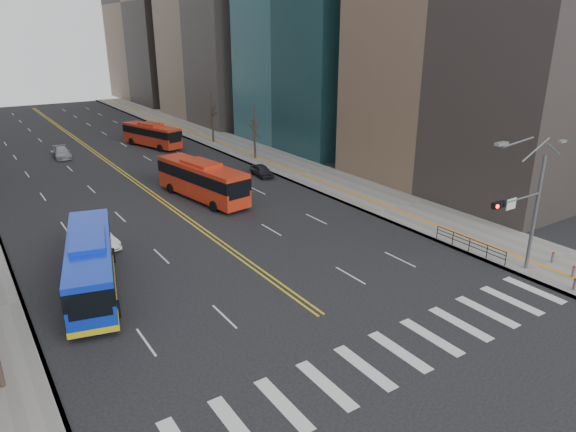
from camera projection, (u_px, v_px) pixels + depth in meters
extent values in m
plane|color=black|center=(382.00, 359.00, 25.54)|extent=(220.00, 220.00, 0.00)
cube|color=gray|center=(246.00, 150.00, 69.83)|extent=(7.00, 130.00, 0.15)
cube|color=silver|center=(235.00, 426.00, 21.23)|extent=(0.70, 4.00, 0.01)
cube|color=silver|center=(283.00, 404.00, 22.46)|extent=(0.70, 4.00, 0.01)
cube|color=silver|center=(326.00, 385.00, 23.69)|extent=(0.70, 4.00, 0.01)
cube|color=silver|center=(364.00, 367.00, 24.92)|extent=(0.70, 4.00, 0.01)
cube|color=silver|center=(399.00, 351.00, 26.16)|extent=(0.70, 4.00, 0.01)
cube|color=silver|center=(431.00, 337.00, 27.39)|extent=(0.70, 4.00, 0.01)
cube|color=silver|center=(460.00, 324.00, 28.62)|extent=(0.70, 4.00, 0.01)
cube|color=silver|center=(487.00, 311.00, 29.86)|extent=(0.70, 4.00, 0.01)
cube|color=silver|center=(511.00, 300.00, 31.09)|extent=(0.70, 4.00, 0.01)
cube|color=silver|center=(534.00, 290.00, 32.32)|extent=(0.70, 4.00, 0.01)
cube|color=gold|center=(94.00, 153.00, 68.44)|extent=(0.15, 100.00, 0.01)
cube|color=gold|center=(97.00, 152.00, 68.65)|extent=(0.15, 100.00, 0.01)
cube|color=brown|center=(161.00, 3.00, 114.02)|extent=(18.00, 30.00, 42.00)
cylinder|color=slate|center=(535.00, 215.00, 33.67)|extent=(0.24, 0.24, 8.00)
cylinder|color=slate|center=(518.00, 199.00, 31.98)|extent=(4.50, 0.12, 0.12)
cube|color=black|center=(499.00, 205.00, 30.96)|extent=(1.10, 0.28, 0.38)
cylinder|color=#FF190C|center=(497.00, 206.00, 30.66)|extent=(0.24, 0.08, 0.24)
cylinder|color=black|center=(501.00, 205.00, 30.84)|extent=(0.24, 0.08, 0.24)
cylinder|color=black|center=(505.00, 204.00, 31.02)|extent=(0.24, 0.08, 0.24)
cube|color=silver|center=(511.00, 204.00, 31.71)|extent=(0.90, 0.06, 0.70)
cube|color=#999993|center=(502.00, 144.00, 29.35)|extent=(0.90, 0.35, 0.18)
cube|color=black|center=(470.00, 239.00, 37.30)|extent=(0.04, 6.00, 0.04)
cylinder|color=black|center=(506.00, 259.00, 35.12)|extent=(0.06, 0.06, 1.00)
cylinder|color=black|center=(487.00, 252.00, 36.30)|extent=(0.06, 0.06, 1.00)
cylinder|color=black|center=(469.00, 245.00, 37.47)|extent=(0.06, 0.06, 1.00)
cylinder|color=black|center=(453.00, 238.00, 38.64)|extent=(0.06, 0.06, 1.00)
cylinder|color=black|center=(437.00, 232.00, 39.82)|extent=(0.06, 0.06, 1.00)
cylinder|color=slate|center=(574.00, 285.00, 31.92)|extent=(0.16, 0.16, 0.70)
cylinder|color=#B2140F|center=(575.00, 279.00, 31.79)|extent=(0.17, 0.17, 0.10)
cylinder|color=slate|center=(573.00, 272.00, 33.59)|extent=(0.16, 0.16, 0.70)
cylinder|color=#B2140F|center=(574.00, 267.00, 33.46)|extent=(0.17, 0.17, 0.10)
cylinder|color=slate|center=(552.00, 258.00, 35.67)|extent=(0.16, 0.16, 0.70)
cylinder|color=#B2140F|center=(553.00, 253.00, 35.54)|extent=(0.17, 0.17, 0.10)
cylinder|color=#32271E|center=(255.00, 145.00, 64.56)|extent=(0.28, 0.28, 3.50)
cylinder|color=#32271E|center=(213.00, 130.00, 73.90)|extent=(0.28, 0.28, 3.75)
cube|color=#0D2FC9|center=(91.00, 263.00, 31.80)|extent=(5.43, 12.50, 2.91)
cube|color=black|center=(90.00, 255.00, 31.61)|extent=(5.49, 12.53, 1.04)
cube|color=#0D2FC9|center=(87.00, 240.00, 31.27)|extent=(3.01, 4.65, 0.40)
cube|color=yellow|center=(93.00, 281.00, 32.23)|extent=(5.49, 12.53, 0.35)
cylinder|color=black|center=(69.00, 317.00, 28.38)|extent=(0.53, 1.04, 1.00)
cylinder|color=black|center=(117.00, 309.00, 29.19)|extent=(0.53, 1.04, 1.00)
cylinder|color=black|center=(74.00, 260.00, 35.31)|extent=(0.53, 1.04, 1.00)
cylinder|color=black|center=(113.00, 255.00, 36.12)|extent=(0.53, 1.04, 1.00)
cube|color=red|center=(202.00, 180.00, 49.12)|extent=(4.44, 12.05, 3.08)
cube|color=black|center=(202.00, 174.00, 48.92)|extent=(4.51, 12.08, 1.10)
cube|color=red|center=(201.00, 163.00, 48.56)|extent=(2.75, 4.40, 0.40)
cylinder|color=black|center=(214.00, 206.00, 46.13)|extent=(0.45, 1.03, 1.00)
cylinder|color=black|center=(238.00, 200.00, 47.83)|extent=(0.45, 1.03, 1.00)
cylinder|color=black|center=(171.00, 188.00, 51.35)|extent=(0.45, 1.03, 1.00)
cylinder|color=black|center=(193.00, 183.00, 53.05)|extent=(0.45, 1.03, 1.00)
cube|color=red|center=(152.00, 135.00, 71.35)|extent=(5.16, 10.59, 2.66)
cube|color=black|center=(151.00, 131.00, 71.17)|extent=(5.22, 10.62, 0.96)
cube|color=red|center=(151.00, 125.00, 70.86)|extent=(2.82, 4.00, 0.40)
cylinder|color=black|center=(160.00, 148.00, 68.91)|extent=(0.57, 1.04, 1.00)
cylinder|color=black|center=(174.00, 145.00, 70.60)|extent=(0.57, 1.04, 1.00)
cylinder|color=black|center=(132.00, 141.00, 72.90)|extent=(0.57, 1.04, 1.00)
cylinder|color=black|center=(146.00, 139.00, 74.60)|extent=(0.57, 1.04, 1.00)
imported|color=white|center=(98.00, 239.00, 38.46)|extent=(2.38, 4.46, 1.40)
imported|color=black|center=(262.00, 171.00, 57.24)|extent=(1.99, 4.00, 1.31)
imported|color=#949499|center=(62.00, 153.00, 65.43)|extent=(2.24, 4.78, 1.35)
imported|color=black|center=(144.00, 133.00, 78.16)|extent=(2.48, 4.93, 1.34)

